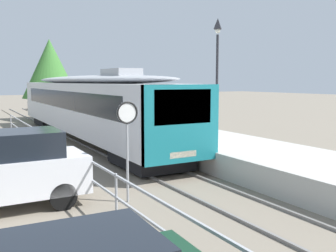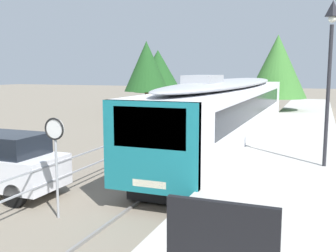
# 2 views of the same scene
# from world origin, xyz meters

# --- Properties ---
(ground_plane) EXTENTS (160.00, 160.00, 0.00)m
(ground_plane) POSITION_xyz_m (-3.00, 22.00, 0.00)
(ground_plane) COLOR slate
(track_rails) EXTENTS (3.20, 60.00, 0.14)m
(track_rails) POSITION_xyz_m (0.00, 22.00, 0.03)
(track_rails) COLOR slate
(track_rails) RESTS_ON ground
(commuter_train) EXTENTS (2.82, 20.75, 3.74)m
(commuter_train) POSITION_xyz_m (0.00, 24.69, 2.15)
(commuter_train) COLOR silver
(commuter_train) RESTS_ON track_rails
(station_platform) EXTENTS (3.90, 60.00, 0.90)m
(station_platform) POSITION_xyz_m (3.25, 22.00, 0.45)
(station_platform) COLOR #B7B5AD
(station_platform) RESTS_ON ground
(platform_lamp_mid_platform) EXTENTS (0.34, 0.34, 5.35)m
(platform_lamp_mid_platform) POSITION_xyz_m (4.49, 18.68, 4.62)
(platform_lamp_mid_platform) COLOR #232328
(platform_lamp_mid_platform) RESTS_ON station_platform
(speed_limit_sign) EXTENTS (0.61, 0.10, 2.81)m
(speed_limit_sign) POSITION_xyz_m (-2.36, 13.50, 2.12)
(speed_limit_sign) COLOR #9EA0A5
(speed_limit_sign) RESTS_ON ground
(carpark_fence) EXTENTS (0.06, 36.06, 1.25)m
(carpark_fence) POSITION_xyz_m (-3.30, 12.00, 0.91)
(carpark_fence) COLOR #9EA0A5
(carpark_fence) RESTS_ON ground
(tree_behind_station_far) EXTENTS (4.70, 4.70, 6.90)m
(tree_behind_station_far) POSITION_xyz_m (0.94, 37.61, 4.39)
(tree_behind_station_far) COLOR brown
(tree_behind_station_far) RESTS_ON ground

